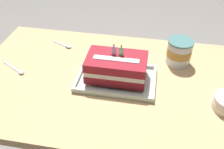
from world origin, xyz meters
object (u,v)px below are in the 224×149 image
Objects in this scene: foil_tray at (116,79)px; ice_cream_tub at (179,52)px; birthday_cake at (116,67)px; serving_spoon_by_bowls at (67,46)px; serving_spoon_near_tray at (18,70)px.

foil_tray is 2.81× the size of ice_cream_tub.
birthday_cake is at bearing -144.91° from ice_cream_tub.
serving_spoon_by_bowls is at bearing 143.47° from foil_tray.
ice_cream_tub is 0.74m from serving_spoon_near_tray.
ice_cream_tub is 0.84× the size of serving_spoon_near_tray.
foil_tray is 2.81× the size of serving_spoon_by_bowls.
foil_tray is 0.37m from serving_spoon_by_bowls.
serving_spoon_by_bowls is (0.15, 0.24, 0.00)m from serving_spoon_near_tray.
ice_cream_tub reaches higher than serving_spoon_near_tray.
birthday_cake is (0.00, 0.00, 0.07)m from foil_tray.
ice_cream_tub is 1.00× the size of serving_spoon_by_bowls.
foil_tray is at bearing 2.07° from serving_spoon_near_tray.
serving_spoon_near_tray is (-0.45, -0.02, -0.07)m from birthday_cake.
birthday_cake reaches higher than ice_cream_tub.
birthday_cake is 2.08× the size of ice_cream_tub.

